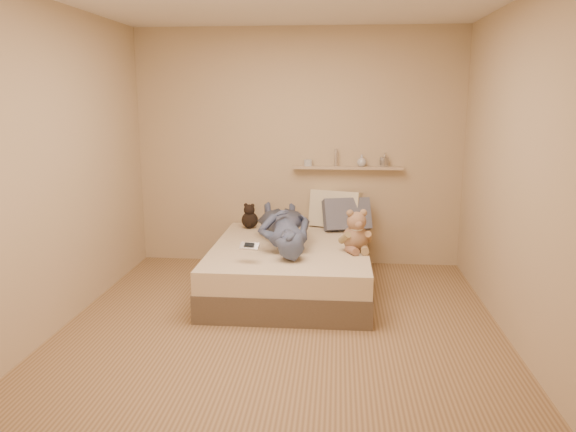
# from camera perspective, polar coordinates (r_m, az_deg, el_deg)

# --- Properties ---
(room) EXTENTS (3.80, 3.80, 3.80)m
(room) POSITION_cam_1_polar(r_m,az_deg,el_deg) (4.37, -0.76, 4.65)
(room) COLOR #9A784F
(room) RESTS_ON ground
(bed) EXTENTS (1.50, 1.90, 0.45)m
(bed) POSITION_cam_1_polar(r_m,az_deg,el_deg) (5.51, 0.26, -5.27)
(bed) COLOR brown
(bed) RESTS_ON floor
(game_console) EXTENTS (0.18, 0.10, 0.06)m
(game_console) POSITION_cam_1_polar(r_m,az_deg,el_deg) (4.86, -3.93, -3.06)
(game_console) COLOR silver
(game_console) RESTS_ON bed
(teddy_bear) EXTENTS (0.32, 0.33, 0.40)m
(teddy_bear) POSITION_cam_1_polar(r_m,az_deg,el_deg) (5.23, 6.93, -1.83)
(teddy_bear) COLOR #A07A58
(teddy_bear) RESTS_ON bed
(dark_plush) EXTENTS (0.18, 0.18, 0.28)m
(dark_plush) POSITION_cam_1_polar(r_m,az_deg,el_deg) (6.14, -3.92, -0.15)
(dark_plush) COLOR black
(dark_plush) RESTS_ON bed
(pillow_cream) EXTENTS (0.59, 0.39, 0.42)m
(pillow_cream) POSITION_cam_1_polar(r_m,az_deg,el_deg) (6.19, 4.82, 0.70)
(pillow_cream) COLOR beige
(pillow_cream) RESTS_ON bed
(pillow_grey) EXTENTS (0.55, 0.38, 0.37)m
(pillow_grey) POSITION_cam_1_polar(r_m,az_deg,el_deg) (6.06, 5.99, 0.14)
(pillow_grey) COLOR slate
(pillow_grey) RESTS_ON bed
(person) EXTENTS (0.77, 1.52, 0.35)m
(person) POSITION_cam_1_polar(r_m,az_deg,el_deg) (5.49, -0.43, -1.00)
(person) COLOR #43486A
(person) RESTS_ON bed
(wall_shelf) EXTENTS (1.20, 0.12, 0.03)m
(wall_shelf) POSITION_cam_1_polar(r_m,az_deg,el_deg) (6.20, 6.07, 4.91)
(wall_shelf) COLOR tan
(wall_shelf) RESTS_ON wall_back
(shelf_bottles) EXTENTS (0.92, 0.14, 0.19)m
(shelf_bottles) POSITION_cam_1_polar(r_m,az_deg,el_deg) (6.19, 6.72, 5.62)
(shelf_bottles) COLOR #B8BDC1
(shelf_bottles) RESTS_ON wall_shelf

